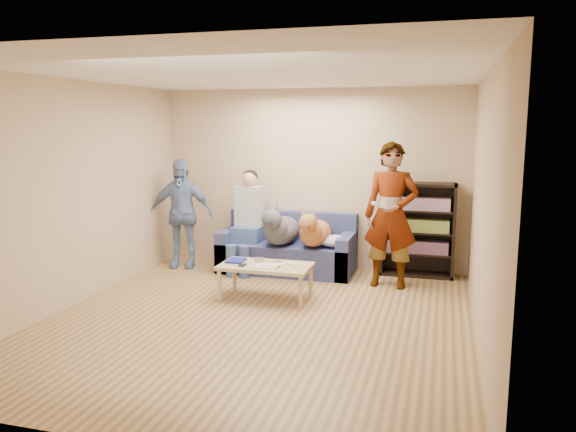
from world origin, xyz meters
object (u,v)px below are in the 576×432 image
(dog_gray, at_px, (280,229))
(dog_tan, at_px, (314,232))
(person_standing_right, at_px, (391,215))
(coffee_table, at_px, (266,268))
(person_standing_left, at_px, (181,213))
(notebook_blue, at_px, (236,260))
(camera_silver, at_px, (259,260))
(sofa, at_px, (288,251))
(bookshelf, at_px, (418,227))
(person_seated, at_px, (248,217))

(dog_gray, bearing_deg, dog_tan, 2.17)
(person_standing_right, distance_m, coffee_table, 1.76)
(dog_gray, relative_size, coffee_table, 1.15)
(person_standing_left, height_order, dog_gray, person_standing_left)
(notebook_blue, xyz_separation_m, coffee_table, (0.40, -0.05, -0.06))
(person_standing_right, height_order, notebook_blue, person_standing_right)
(notebook_blue, height_order, dog_gray, dog_gray)
(person_standing_left, relative_size, camera_silver, 14.48)
(person_standing_right, relative_size, dog_tan, 1.62)
(sofa, bearing_deg, person_standing_left, -172.61)
(dog_tan, distance_m, bookshelf, 1.44)
(person_standing_right, bearing_deg, bookshelf, 67.92)
(sofa, bearing_deg, dog_gray, -99.96)
(person_standing_right, height_order, bookshelf, person_standing_right)
(person_standing_left, distance_m, person_seated, 1.01)
(dog_gray, bearing_deg, person_standing_left, 178.31)
(coffee_table, relative_size, bookshelf, 0.85)
(person_seated, xyz_separation_m, dog_gray, (0.52, -0.12, -0.12))
(notebook_blue, xyz_separation_m, camera_silver, (0.28, 0.07, 0.01))
(coffee_table, bearing_deg, person_standing_right, 33.64)
(person_standing_left, height_order, camera_silver, person_standing_left)
(person_standing_right, height_order, sofa, person_standing_right)
(person_standing_right, relative_size, dog_gray, 1.48)
(sofa, distance_m, dog_tan, 0.61)
(sofa, xyz_separation_m, bookshelf, (1.80, 0.23, 0.40))
(person_standing_left, distance_m, sofa, 1.67)
(dog_tan, bearing_deg, bookshelf, 18.84)
(person_standing_left, xyz_separation_m, coffee_table, (1.67, -1.14, -0.42))
(person_standing_left, height_order, sofa, person_standing_left)
(person_standing_right, xyz_separation_m, dog_tan, (-1.05, 0.19, -0.31))
(person_standing_left, distance_m, bookshelf, 3.40)
(person_seated, xyz_separation_m, bookshelf, (2.37, 0.36, -0.09))
(camera_silver, distance_m, coffee_table, 0.18)
(notebook_blue, relative_size, bookshelf, 0.20)
(sofa, distance_m, coffee_table, 1.35)
(notebook_blue, xyz_separation_m, dog_gray, (0.26, 1.04, 0.22))
(person_seated, relative_size, bookshelf, 1.13)
(person_standing_right, distance_m, notebook_blue, 2.06)
(camera_silver, height_order, dog_tan, dog_tan)
(person_standing_right, distance_m, person_standing_left, 3.07)
(notebook_blue, bearing_deg, bookshelf, 35.92)
(sofa, height_order, coffee_table, sofa)
(person_standing_left, relative_size, person_seated, 1.08)
(person_standing_right, relative_size, person_seated, 1.28)
(person_standing_left, xyz_separation_m, person_seated, (1.01, 0.08, -0.02))
(dog_tan, xyz_separation_m, coffee_table, (-0.34, -1.11, -0.26))
(sofa, bearing_deg, dog_tan, -27.75)
(camera_silver, xyz_separation_m, person_seated, (-0.54, 1.10, 0.33))
(person_standing_left, relative_size, sofa, 0.84)
(camera_silver, relative_size, coffee_table, 0.10)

